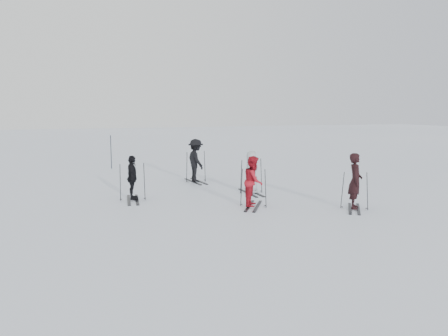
# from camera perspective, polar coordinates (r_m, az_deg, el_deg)

# --- Properties ---
(ground) EXTENTS (120.00, 120.00, 0.00)m
(ground) POSITION_cam_1_polar(r_m,az_deg,el_deg) (15.07, 1.28, -4.25)
(ground) COLOR silver
(ground) RESTS_ON ground
(skier_near_dark) EXTENTS (0.70, 0.76, 1.74)m
(skier_near_dark) POSITION_cam_1_polar(r_m,az_deg,el_deg) (14.21, 16.76, -1.74)
(skier_near_dark) COLOR black
(skier_near_dark) RESTS_ON ground
(skier_red) EXTENTS (0.93, 0.99, 1.61)m
(skier_red) POSITION_cam_1_polar(r_m,az_deg,el_deg) (14.02, 3.87, -1.82)
(skier_red) COLOR #AA1320
(skier_red) RESTS_ON ground
(skier_grey) EXTENTS (0.50, 0.76, 1.55)m
(skier_grey) POSITION_cam_1_polar(r_m,az_deg,el_deg) (16.27, 3.59, -0.60)
(skier_grey) COLOR #A4A8AD
(skier_grey) RESTS_ON ground
(skier_uphill_left) EXTENTS (0.47, 0.93, 1.52)m
(skier_uphill_left) POSITION_cam_1_polar(r_m,az_deg,el_deg) (15.28, -11.89, -1.35)
(skier_uphill_left) COLOR black
(skier_uphill_left) RESTS_ON ground
(skier_uphill_far) EXTENTS (0.80, 1.24, 1.82)m
(skier_uphill_far) POSITION_cam_1_polar(r_m,az_deg,el_deg) (18.79, -3.70, 0.94)
(skier_uphill_far) COLOR black
(skier_uphill_far) RESTS_ON ground
(skis_near_dark) EXTENTS (1.87, 1.68, 1.22)m
(skis_near_dark) POSITION_cam_1_polar(r_m,az_deg,el_deg) (14.26, 16.72, -2.79)
(skis_near_dark) COLOR black
(skis_near_dark) RESTS_ON ground
(skis_red) EXTENTS (1.97, 1.69, 1.27)m
(skis_red) POSITION_cam_1_polar(r_m,az_deg,el_deg) (14.05, 3.87, -2.51)
(skis_red) COLOR black
(skis_red) RESTS_ON ground
(skis_grey) EXTENTS (1.82, 0.98, 1.33)m
(skis_grey) POSITION_cam_1_polar(r_m,az_deg,el_deg) (16.29, 3.59, -0.99)
(skis_grey) COLOR black
(skis_grey) RESTS_ON ground
(skis_uphill_left) EXTENTS (1.91, 1.16, 1.32)m
(skis_uphill_left) POSITION_cam_1_polar(r_m,az_deg,el_deg) (15.29, -11.88, -1.72)
(skis_uphill_left) COLOR black
(skis_uphill_left) RESTS_ON ground
(skis_uphill_far) EXTENTS (1.96, 1.18, 1.36)m
(skis_uphill_far) POSITION_cam_1_polar(r_m,az_deg,el_deg) (18.82, -3.69, 0.24)
(skis_uphill_far) COLOR black
(skis_uphill_far) RESTS_ON ground
(piste_marker) EXTENTS (0.04, 0.04, 1.76)m
(piste_marker) POSITION_cam_1_polar(r_m,az_deg,el_deg) (23.71, -14.54, 2.04)
(piste_marker) COLOR black
(piste_marker) RESTS_ON ground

